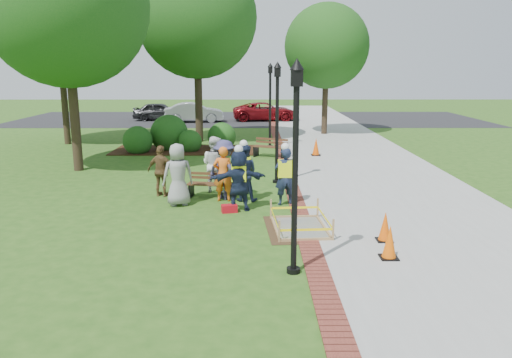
{
  "coord_description": "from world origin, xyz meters",
  "views": [
    {
      "loc": [
        0.46,
        -12.49,
        4.12
      ],
      "look_at": [
        0.5,
        1.2,
        1.0
      ],
      "focal_mm": 35.0,
      "sensor_mm": 36.0,
      "label": 1
    }
  ],
  "objects_px": {
    "wet_concrete_pad": "(300,220)",
    "bench_near": "(210,190)",
    "cone_front": "(390,243)",
    "hivis_worker_a": "(239,179)",
    "hivis_worker_c": "(244,171)",
    "lamp_near": "(295,153)",
    "hivis_worker_b": "(285,174)"
  },
  "relations": [
    {
      "from": "wet_concrete_pad",
      "to": "cone_front",
      "type": "relative_size",
      "value": 3.16
    },
    {
      "from": "wet_concrete_pad",
      "to": "bench_near",
      "type": "distance_m",
      "value": 4.09
    },
    {
      "from": "cone_front",
      "to": "lamp_near",
      "type": "bearing_deg",
      "value": -161.29
    },
    {
      "from": "bench_near",
      "to": "hivis_worker_a",
      "type": "relative_size",
      "value": 0.77
    },
    {
      "from": "wet_concrete_pad",
      "to": "cone_front",
      "type": "bearing_deg",
      "value": -49.2
    },
    {
      "from": "bench_near",
      "to": "cone_front",
      "type": "bearing_deg",
      "value": -50.21
    },
    {
      "from": "cone_front",
      "to": "wet_concrete_pad",
      "type": "bearing_deg",
      "value": 130.8
    },
    {
      "from": "wet_concrete_pad",
      "to": "bench_near",
      "type": "height_order",
      "value": "bench_near"
    },
    {
      "from": "hivis_worker_a",
      "to": "cone_front",
      "type": "bearing_deg",
      "value": -47.86
    },
    {
      "from": "lamp_near",
      "to": "hivis_worker_b",
      "type": "bearing_deg",
      "value": 88.64
    },
    {
      "from": "bench_near",
      "to": "hivis_worker_c",
      "type": "distance_m",
      "value": 1.35
    },
    {
      "from": "cone_front",
      "to": "lamp_near",
      "type": "relative_size",
      "value": 0.18
    },
    {
      "from": "bench_near",
      "to": "hivis_worker_b",
      "type": "distance_m",
      "value": 2.57
    },
    {
      "from": "bench_near",
      "to": "cone_front",
      "type": "relative_size",
      "value": 1.95
    },
    {
      "from": "wet_concrete_pad",
      "to": "lamp_near",
      "type": "relative_size",
      "value": 0.57
    },
    {
      "from": "bench_near",
      "to": "wet_concrete_pad",
      "type": "bearing_deg",
      "value": -50.88
    },
    {
      "from": "hivis_worker_b",
      "to": "lamp_near",
      "type": "bearing_deg",
      "value": -91.36
    },
    {
      "from": "hivis_worker_a",
      "to": "lamp_near",
      "type": "bearing_deg",
      "value": -74.44
    },
    {
      "from": "bench_near",
      "to": "hivis_worker_c",
      "type": "bearing_deg",
      "value": -19.31
    },
    {
      "from": "hivis_worker_a",
      "to": "bench_near",
      "type": "bearing_deg",
      "value": 123.08
    },
    {
      "from": "wet_concrete_pad",
      "to": "hivis_worker_a",
      "type": "xyz_separation_m",
      "value": [
        -1.62,
        1.69,
        0.72
      ]
    },
    {
      "from": "lamp_near",
      "to": "hivis_worker_b",
      "type": "xyz_separation_m",
      "value": [
        0.12,
        5.09,
        -1.54
      ]
    },
    {
      "from": "wet_concrete_pad",
      "to": "bench_near",
      "type": "relative_size",
      "value": 1.62
    },
    {
      "from": "cone_front",
      "to": "bench_near",
      "type": "bearing_deg",
      "value": 129.79
    },
    {
      "from": "hivis_worker_b",
      "to": "hivis_worker_c",
      "type": "height_order",
      "value": "hivis_worker_c"
    },
    {
      "from": "wet_concrete_pad",
      "to": "hivis_worker_c",
      "type": "height_order",
      "value": "hivis_worker_c"
    },
    {
      "from": "wet_concrete_pad",
      "to": "hivis_worker_b",
      "type": "bearing_deg",
      "value": 96.26
    },
    {
      "from": "bench_near",
      "to": "cone_front",
      "type": "height_order",
      "value": "bench_near"
    },
    {
      "from": "wet_concrete_pad",
      "to": "hivis_worker_c",
      "type": "distance_m",
      "value": 3.25
    },
    {
      "from": "wet_concrete_pad",
      "to": "lamp_near",
      "type": "bearing_deg",
      "value": -97.73
    },
    {
      "from": "cone_front",
      "to": "hivis_worker_c",
      "type": "distance_m",
      "value": 5.86
    },
    {
      "from": "lamp_near",
      "to": "bench_near",
      "type": "bearing_deg",
      "value": 110.38
    }
  ]
}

